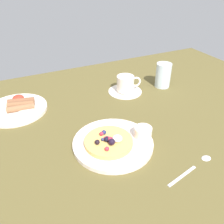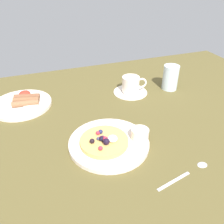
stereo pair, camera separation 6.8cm
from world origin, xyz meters
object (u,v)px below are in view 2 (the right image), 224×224
coffee_saucer (130,92)px  water_glass (170,77)px  teaspoon (191,171)px  syrup_ramekin (140,134)px  breakfast_plate (22,104)px  coffee_cup (131,84)px  pancake_plate (109,143)px

coffee_saucer → water_glass: 18.25cm
teaspoon → coffee_saucer: bearing=86.6°
syrup_ramekin → breakfast_plate: syrup_ramekin is taller
coffee_cup → water_glass: bearing=-7.6°
water_glass → syrup_ramekin: bearing=-134.4°
syrup_ramekin → water_glass: 39.96cm
water_glass → teaspoon: bearing=-114.6°
syrup_ramekin → water_glass: bearing=45.6°
coffee_saucer → pancake_plate: bearing=-124.4°
breakfast_plate → water_glass: 61.65cm
pancake_plate → coffee_saucer: size_ratio=1.71×
breakfast_plate → coffee_cup: size_ratio=2.18×
syrup_ramekin → breakfast_plate: 48.35cm
water_glass → coffee_cup: bearing=172.4°
breakfast_plate → coffee_saucer: 43.91cm
coffee_saucer → teaspoon: bearing=-93.4°
pancake_plate → coffee_saucer: bearing=55.6°
syrup_ramekin → coffee_cup: size_ratio=0.52×
coffee_cup → water_glass: 17.42cm
breakfast_plate → teaspoon: 65.18cm
breakfast_plate → coffee_cup: 44.23cm
coffee_cup → breakfast_plate: bearing=174.5°
pancake_plate → syrup_ramekin: size_ratio=4.53×
coffee_saucer → water_glass: (17.42, -2.33, 4.93)cm
syrup_ramekin → breakfast_plate: size_ratio=0.24×
coffee_saucer → teaspoon: same height
syrup_ramekin → teaspoon: syrup_ramekin is taller
coffee_saucer → water_glass: water_glass is taller
teaspoon → water_glass: size_ratio=1.64×
pancake_plate → teaspoon: pancake_plate is taller
syrup_ramekin → breakfast_plate: (-33.20, 35.06, -2.47)cm
pancake_plate → water_glass: 45.95cm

